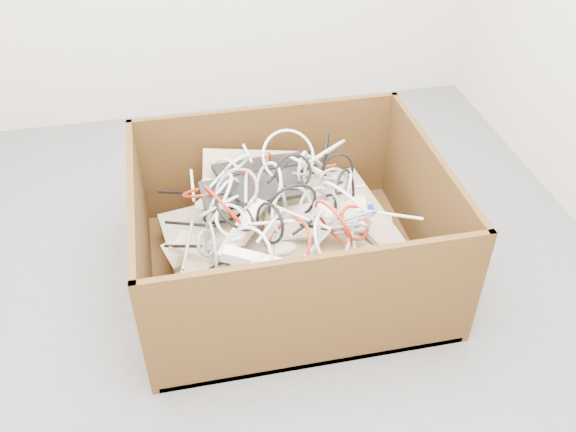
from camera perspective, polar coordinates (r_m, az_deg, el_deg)
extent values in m
plane|color=#565658|center=(2.61, -2.33, -6.30)|extent=(3.00, 3.00, 0.00)
cube|color=#37220D|center=(2.65, 0.09, -5.10)|extent=(1.18, 0.98, 0.03)
cube|color=#37220D|center=(2.85, -1.88, 5.19)|extent=(1.18, 0.02, 0.54)
cube|color=#37220D|center=(2.14, 2.75, -8.93)|extent=(1.18, 0.03, 0.54)
cube|color=#37220D|center=(2.63, 12.48, 0.81)|extent=(0.02, 0.93, 0.54)
cube|color=#37220D|center=(2.45, -13.21, -2.60)|extent=(0.03, 0.93, 0.54)
cube|color=tan|center=(2.61, 0.00, -3.67)|extent=(1.03, 0.89, 0.19)
cube|color=tan|center=(2.50, -1.89, -3.68)|extent=(0.74, 0.66, 0.20)
cube|color=#C2B288|center=(2.58, -6.85, -1.84)|extent=(0.43, 0.26, 0.10)
cube|color=#C2B288|center=(2.67, 6.91, 0.10)|extent=(0.30, 0.43, 0.16)
cube|color=#C2B288|center=(2.39, 0.83, -4.42)|extent=(0.23, 0.42, 0.12)
cube|color=#C2B288|center=(2.42, -5.74, -3.73)|extent=(0.42, 0.31, 0.14)
cube|color=#C2B288|center=(2.40, 5.78, -3.44)|extent=(0.37, 0.38, 0.17)
cube|color=#C2B288|center=(2.69, -3.41, 4.48)|extent=(0.42, 0.12, 0.18)
cube|color=#C2B288|center=(2.48, -4.29, -0.88)|extent=(0.30, 0.41, 0.19)
cube|color=#C2B288|center=(2.44, 2.53, -0.38)|extent=(0.41, 0.26, 0.18)
cube|color=black|center=(2.61, -2.29, 4.63)|extent=(0.42, 0.20, 0.07)
cube|color=black|center=(2.45, -3.17, 2.45)|extent=(0.42, 0.19, 0.07)
ellipsoid|color=#C2B49C|center=(2.53, -7.46, 1.17)|extent=(0.13, 0.12, 0.04)
ellipsoid|color=#C2B49C|center=(2.62, 3.77, 3.28)|extent=(0.12, 0.13, 0.04)
ellipsoid|color=#C2B49C|center=(2.30, -0.57, -3.02)|extent=(0.11, 0.07, 0.04)
ellipsoid|color=#C2B49C|center=(2.27, 3.23, 0.61)|extent=(0.09, 0.12, 0.04)
ellipsoid|color=#C2B49C|center=(2.46, -7.01, 2.70)|extent=(0.11, 0.13, 0.04)
ellipsoid|color=black|center=(2.28, 4.99, -4.37)|extent=(0.12, 0.08, 0.04)
ellipsoid|color=#C2B49C|center=(2.30, -5.22, -4.21)|extent=(0.10, 0.13, 0.04)
cube|color=white|center=(2.34, -4.25, -1.23)|extent=(0.22, 0.26, 0.12)
cube|color=white|center=(2.20, -2.51, -4.21)|extent=(0.28, 0.15, 0.09)
cube|color=#0C15B8|center=(2.45, 7.30, 0.59)|extent=(0.05, 0.05, 0.03)
torus|color=silver|center=(2.64, -5.44, 3.66)|extent=(0.14, 0.14, 0.19)
torus|color=silver|center=(2.32, 5.29, 1.07)|extent=(0.22, 0.24, 0.28)
torus|color=gray|center=(2.49, 2.98, 4.16)|extent=(0.18, 0.24, 0.18)
torus|color=silver|center=(2.37, -6.30, 0.86)|extent=(0.23, 0.19, 0.17)
torus|color=black|center=(2.36, -5.80, 0.22)|extent=(0.24, 0.12, 0.22)
torus|color=silver|center=(2.25, -5.23, -0.40)|extent=(0.16, 0.16, 0.11)
torus|color=black|center=(2.20, -6.87, -5.83)|extent=(0.15, 0.18, 0.14)
torus|color=silver|center=(2.26, 4.34, -2.15)|extent=(0.25, 0.23, 0.27)
torus|color=#9D1D0B|center=(2.21, -0.06, -3.10)|extent=(0.22, 0.31, 0.25)
torus|color=silver|center=(2.17, -3.77, -4.18)|extent=(0.19, 0.31, 0.32)
torus|color=gray|center=(2.27, 2.91, 0.79)|extent=(0.21, 0.15, 0.16)
torus|color=#9D1D0B|center=(2.44, -3.71, 2.32)|extent=(0.09, 0.21, 0.19)
torus|color=silver|center=(2.37, -1.78, 2.94)|extent=(0.10, 0.22, 0.22)
torus|color=black|center=(2.40, 5.18, 1.72)|extent=(0.18, 0.20, 0.24)
torus|color=silver|center=(2.42, -5.88, 1.08)|extent=(0.21, 0.25, 0.32)
torus|color=silver|center=(2.49, 1.35, 4.52)|extent=(0.10, 0.16, 0.18)
torus|color=gray|center=(2.26, -7.44, -2.46)|extent=(0.10, 0.10, 0.12)
torus|color=#9D1D0B|center=(2.33, 6.10, -0.63)|extent=(0.18, 0.16, 0.14)
torus|color=#9D1D0B|center=(2.23, 4.16, -0.64)|extent=(0.13, 0.27, 0.28)
torus|color=silver|center=(2.29, 0.39, 0.39)|extent=(0.23, 0.16, 0.22)
torus|color=silver|center=(2.52, 0.04, 5.45)|extent=(0.29, 0.18, 0.24)
torus|color=gray|center=(2.27, 5.37, -1.04)|extent=(0.14, 0.11, 0.12)
torus|color=#9D1D0B|center=(2.32, -5.93, 0.96)|extent=(0.15, 0.25, 0.26)
torus|color=silver|center=(2.37, -6.38, 1.52)|extent=(0.16, 0.30, 0.27)
torus|color=gray|center=(2.38, -0.51, 2.34)|extent=(0.04, 0.19, 0.19)
torus|color=#9D1D0B|center=(2.49, -7.68, 2.20)|extent=(0.23, 0.21, 0.11)
torus|color=black|center=(2.34, 0.52, 4.03)|extent=(0.15, 0.09, 0.13)
torus|color=silver|center=(2.49, -4.65, 4.75)|extent=(0.16, 0.11, 0.14)
torus|color=gray|center=(2.43, 4.12, 3.06)|extent=(0.13, 0.05, 0.13)
torus|color=black|center=(2.26, -1.68, -0.65)|extent=(0.10, 0.20, 0.21)
torus|color=gray|center=(2.24, 0.72, -2.13)|extent=(0.19, 0.25, 0.18)
torus|color=#9D1D0B|center=(2.58, -1.90, 4.66)|extent=(0.05, 0.14, 0.14)
torus|color=gray|center=(2.26, -7.00, -3.29)|extent=(0.05, 0.32, 0.32)
torus|color=silver|center=(2.47, 5.34, 2.67)|extent=(0.07, 0.15, 0.16)
torus|color=black|center=(2.63, 3.41, 5.44)|extent=(0.09, 0.21, 0.22)
torus|color=silver|center=(2.59, 2.86, 5.42)|extent=(0.30, 0.21, 0.27)
torus|color=gray|center=(2.36, -4.71, 2.32)|extent=(0.21, 0.24, 0.16)
torus|color=gray|center=(2.25, 6.39, -0.17)|extent=(0.17, 0.10, 0.15)
torus|color=black|center=(2.29, -4.86, 0.39)|extent=(0.19, 0.25, 0.18)
torus|color=black|center=(2.53, 4.60, 4.32)|extent=(0.14, 0.06, 0.14)
torus|color=black|center=(2.28, 0.40, 1.16)|extent=(0.25, 0.06, 0.24)
torus|color=gray|center=(2.60, 2.25, 4.80)|extent=(0.15, 0.12, 0.16)
cylinder|color=silver|center=(2.63, -3.45, 5.15)|extent=(0.05, 0.18, 0.06)
cylinder|color=black|center=(2.40, 4.59, 2.05)|extent=(0.11, 0.07, 0.05)
cylinder|color=gray|center=(2.21, 5.70, -2.04)|extent=(0.15, 0.27, 0.02)
cylinder|color=gray|center=(2.45, 2.49, 3.63)|extent=(0.20, 0.20, 0.08)
cylinder|color=black|center=(2.37, -8.93, -0.74)|extent=(0.19, 0.16, 0.08)
cylinder|color=black|center=(2.23, 1.99, -0.58)|extent=(0.16, 0.14, 0.03)
cylinder|color=silver|center=(2.27, 0.78, 0.08)|extent=(0.22, 0.21, 0.02)
cylinder|color=gray|center=(2.34, 9.55, -2.05)|extent=(0.08, 0.26, 0.02)
cylinder|color=black|center=(2.36, -9.55, -2.72)|extent=(0.14, 0.10, 0.06)
cylinder|color=gray|center=(2.30, -9.10, -2.57)|extent=(0.07, 0.21, 0.07)
cylinder|color=black|center=(2.27, 2.75, -1.06)|extent=(0.14, 0.02, 0.06)
cylinder|color=silver|center=(2.51, 4.75, 2.33)|extent=(0.24, 0.10, 0.07)
cylinder|color=#9D1D0B|center=(2.63, 1.97, 4.18)|extent=(0.22, 0.06, 0.07)
cylinder|color=silver|center=(2.26, -2.10, -0.64)|extent=(0.22, 0.09, 0.07)
cylinder|color=silver|center=(2.48, 2.61, 3.91)|extent=(0.08, 0.20, 0.02)
cylinder|color=gray|center=(2.40, -4.74, 1.26)|extent=(0.05, 0.15, 0.04)
cylinder|color=silver|center=(2.52, -5.98, 3.86)|extent=(0.13, 0.24, 0.07)
cylinder|color=silver|center=(2.14, -3.97, -4.88)|extent=(0.16, 0.14, 0.02)
cylinder|color=silver|center=(2.22, -1.65, -0.85)|extent=(0.12, 0.14, 0.05)
cylinder|color=silver|center=(2.37, 9.20, 0.16)|extent=(0.24, 0.10, 0.03)
cylinder|color=silver|center=(2.60, -8.69, 2.82)|extent=(0.02, 0.22, 0.02)
cylinder|color=black|center=(2.36, -0.92, 4.02)|extent=(0.11, 0.14, 0.02)
cylinder|color=silver|center=(2.25, 3.14, -2.05)|extent=(0.20, 0.21, 0.04)
cylinder|color=silver|center=(2.62, -5.61, 3.72)|extent=(0.05, 0.27, 0.06)
cylinder|color=silver|center=(2.44, -3.85, 2.75)|extent=(0.04, 0.18, 0.05)
cylinder|color=black|center=(2.62, 1.57, 5.51)|extent=(0.09, 0.16, 0.07)
cylinder|color=gray|center=(2.68, -5.18, 4.75)|extent=(0.05, 0.12, 0.03)
cylinder|color=silver|center=(2.47, 1.52, 4.77)|extent=(0.12, 0.15, 0.01)
cylinder|color=black|center=(2.69, -10.36, 2.12)|extent=(0.14, 0.12, 0.06)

